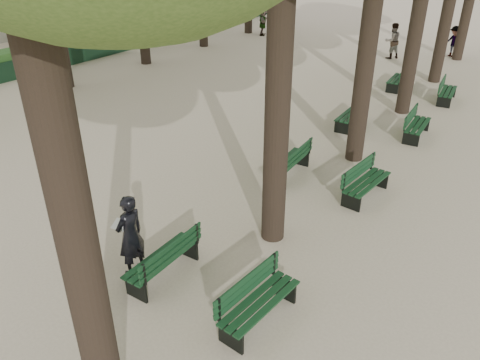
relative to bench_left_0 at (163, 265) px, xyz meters
The scene contains 15 objects.
ground 0.72m from the bench_left_0, 123.44° to the right, with size 120.00×120.00×0.00m, color #C4B394.
bench_left_0 is the anchor object (origin of this frame).
bench_left_1 5.34m from the bench_left_0, 90.00° to the left, with size 0.65×1.82×0.92m.
bench_left_2 9.89m from the bench_left_0, 90.00° to the left, with size 0.62×1.82×0.92m.
bench_left_3 15.33m from the bench_left_0, 90.00° to the left, with size 0.69×1.83×0.92m.
bench_right_0 2.27m from the bench_left_0, ahead, with size 0.75×1.85×0.92m.
bench_right_1 5.80m from the bench_left_0, 67.00° to the left, with size 0.77×1.85×0.92m.
bench_right_2 10.44m from the bench_left_0, 77.45° to the left, with size 0.65×1.82×0.92m.
bench_right_3 14.83m from the bench_left_0, 81.21° to the left, with size 0.72×1.84×0.92m.
man_with_map 0.90m from the bench_left_0, 160.37° to the right, with size 0.63×0.73×1.78m.
pedestrian_b 23.01m from the bench_left_0, 88.22° to the left, with size 1.06×0.33×1.64m, color #262628.
pedestrian_e 24.93m from the bench_left_0, 116.55° to the left, with size 1.65×0.36×1.78m, color #262628.
pedestrian_a 20.81m from the bench_left_0, 95.48° to the left, with size 0.91×0.37×1.87m, color #262628.
fence 18.58m from the bench_left_0, 145.79° to the left, with size 0.08×42.00×0.90m, color black.
hedge 19.17m from the bench_left_0, 146.97° to the left, with size 1.20×42.00×1.20m, color #204919.
Camera 1 is at (5.80, -4.83, 6.24)m, focal length 35.00 mm.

